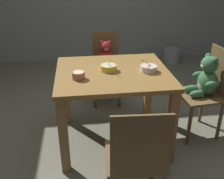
% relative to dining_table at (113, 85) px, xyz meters
% --- Properties ---
extents(ground_plane, '(5.20, 5.20, 0.04)m').
position_rel_dining_table_xyz_m(ground_plane, '(0.00, 0.00, -0.64)').
color(ground_plane, slate).
extents(dining_table, '(1.02, 0.90, 0.75)m').
position_rel_dining_table_xyz_m(dining_table, '(0.00, 0.00, 0.00)').
color(dining_table, olive).
rests_on(dining_table, ground_plane).
extents(teddy_chair_near_right, '(0.43, 0.44, 0.91)m').
position_rel_dining_table_xyz_m(teddy_chair_near_right, '(0.93, 0.01, -0.04)').
color(teddy_chair_near_right, brown).
rests_on(teddy_chair_near_right, ground_plane).
extents(teddy_chair_near_front, '(0.42, 0.40, 0.89)m').
position_rel_dining_table_xyz_m(teddy_chair_near_front, '(0.04, -0.87, -0.07)').
color(teddy_chair_near_front, brown).
rests_on(teddy_chair_near_front, ground_plane).
extents(teddy_chair_far_center, '(0.38, 0.41, 0.88)m').
position_rel_dining_table_xyz_m(teddy_chair_far_center, '(0.03, 0.87, -0.08)').
color(teddy_chair_far_center, brown).
rests_on(teddy_chair_far_center, ground_plane).
extents(porridge_bowl_terracotta_near_left, '(0.11, 0.11, 0.06)m').
position_rel_dining_table_xyz_m(porridge_bowl_terracotta_near_left, '(-0.31, -0.13, 0.17)').
color(porridge_bowl_terracotta_near_left, '#B26C50').
rests_on(porridge_bowl_terracotta_near_left, dining_table).
extents(porridge_bowl_yellow_center, '(0.15, 0.16, 0.13)m').
position_rel_dining_table_xyz_m(porridge_bowl_yellow_center, '(-0.04, 0.02, 0.17)').
color(porridge_bowl_yellow_center, yellow).
rests_on(porridge_bowl_yellow_center, dining_table).
extents(porridge_bowl_white_near_right, '(0.16, 0.15, 0.13)m').
position_rel_dining_table_xyz_m(porridge_bowl_white_near_right, '(0.32, -0.04, 0.16)').
color(porridge_bowl_white_near_right, silver).
rests_on(porridge_bowl_white_near_right, dining_table).
extents(metal_pail, '(0.29, 0.29, 0.25)m').
position_rel_dining_table_xyz_m(metal_pail, '(1.36, 2.15, -0.49)').
color(metal_pail, '#93969B').
rests_on(metal_pail, ground_plane).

